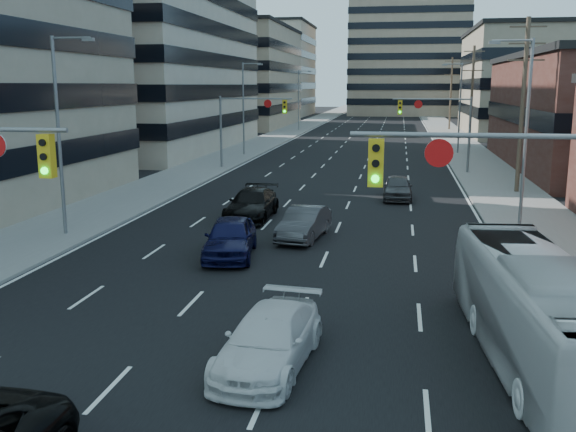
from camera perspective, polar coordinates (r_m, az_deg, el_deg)
The scene contains 25 objects.
road_surface at distance 137.04m, azimuth 7.95°, elevation 8.60°, with size 18.00×300.00×0.02m, color black.
sidewalk_left at distance 137.90m, azimuth 3.12°, elevation 8.74°, with size 5.00×300.00×0.15m, color slate.
sidewalk_right at distance 137.13m, azimuth 12.81°, elevation 8.46°, with size 5.00×300.00×0.15m, color slate.
office_left_mid at distance 74.23m, azimuth -16.14°, elevation 16.64°, with size 26.00×34.00×28.00m, color #ADA089.
office_left_far at distance 110.56m, azimuth -5.31°, elevation 12.12°, with size 20.00×30.00×16.00m, color gray.
office_right_far at distance 96.96m, azimuth 22.36°, elevation 10.80°, with size 22.00×28.00×14.00m, color gray.
bg_block_left at distance 150.40m, azimuth -2.79°, elevation 12.76°, with size 24.00×24.00×20.00m, color #ADA089.
bg_block_right at distance 139.51m, azimuth 21.50°, elevation 10.44°, with size 22.00×22.00×12.00m, color gray.
signal_near_right at distance 15.27m, azimuth 20.41°, elevation 1.14°, with size 6.59×0.33×6.00m.
signal_far_left at distance 53.28m, azimuth -3.59°, elevation 8.77°, with size 6.09×0.33×6.00m.
signal_far_right at distance 51.94m, azimuth 13.33°, elevation 8.41°, with size 6.09×0.33×6.00m.
utility_pole_block at distance 43.47m, azimuth 20.14°, elevation 9.41°, with size 2.20×0.28×11.00m.
utility_pole_midblock at distance 73.19m, azimuth 16.02°, elevation 10.27°, with size 2.20×0.28×11.00m.
utility_pole_distant at distance 103.07m, azimuth 14.28°, elevation 10.62°, with size 2.20×0.28×11.00m.
streetlight_left_near at distance 30.73m, azimuth -19.49°, elevation 7.48°, with size 2.03×0.22×9.00m.
streetlight_left_mid at distance 63.59m, azimuth -3.85°, elevation 9.90°, with size 2.03×0.22×9.00m.
streetlight_left_far at distance 97.95m, azimuth 1.04°, elevation 10.51°, with size 2.03×0.22×9.00m.
streetlight_right_near at distance 32.35m, azimuth 20.18°, elevation 7.61°, with size 2.03×0.22×9.00m.
streetlight_right_far at distance 67.06m, azimuth 14.92°, elevation 9.63°, with size 2.03×0.22×9.00m.
white_van at distance 16.20m, azimuth -1.67°, elevation -10.94°, with size 1.95×4.81×1.40m, color silver.
transit_bus at distance 17.12m, azimuth 21.42°, elevation -7.99°, with size 2.36×10.08×2.81m, color silver.
sedan_blue at distance 26.20m, azimuth -5.16°, elevation -1.90°, with size 1.91×4.75×1.62m, color #0D0E34.
sedan_grey_center at distance 29.13m, azimuth 1.44°, elevation -0.66°, with size 1.53×4.38×1.44m, color #38383B.
sedan_black_far at distance 33.59m, azimuth -3.23°, elevation 1.06°, with size 2.16×5.32×1.54m, color black.
sedan_grey_right at distance 39.81m, azimuth 9.71°, elevation 2.52°, with size 1.74×4.33×1.47m, color #3A3B3D.
Camera 1 is at (4.60, -6.79, 6.91)m, focal length 40.00 mm.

